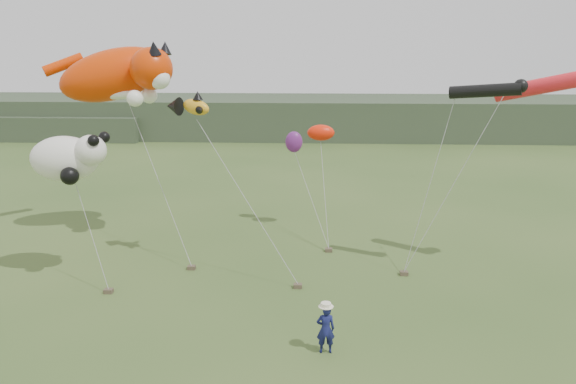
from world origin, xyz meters
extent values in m
plane|color=#385123|center=(0.00, 0.00, 0.00)|extent=(120.00, 120.00, 0.00)
cube|color=#2D3D28|center=(0.00, 45.00, 2.00)|extent=(90.00, 12.00, 4.00)
cube|color=#2D3D28|center=(-30.00, 42.00, 1.25)|extent=(25.00, 8.00, 2.50)
imported|color=#14194E|center=(0.79, -0.61, 0.81)|extent=(0.63, 0.45, 1.62)
cube|color=brown|center=(-4.93, 5.96, 0.09)|extent=(0.33, 0.27, 0.17)
cube|color=brown|center=(-0.24, 4.26, 0.09)|extent=(0.33, 0.27, 0.17)
cube|color=brown|center=(4.23, 5.78, 0.09)|extent=(0.33, 0.27, 0.17)
cube|color=brown|center=(-7.68, 3.41, 0.09)|extent=(0.33, 0.27, 0.17)
cube|color=brown|center=(1.09, 8.44, 0.09)|extent=(0.33, 0.27, 0.17)
ellipsoid|color=red|center=(-9.29, 10.32, 8.12)|extent=(6.02, 3.76, 3.54)
sphere|color=red|center=(-7.13, 9.24, 8.44)|extent=(1.94, 1.94, 1.94)
cone|color=black|center=(-6.81, 8.70, 9.36)|extent=(0.60, 0.74, 0.73)
cone|color=black|center=(-6.59, 9.78, 9.36)|extent=(0.60, 0.70, 0.69)
sphere|color=white|center=(-6.70, 8.92, 8.01)|extent=(0.97, 0.97, 0.97)
ellipsoid|color=white|center=(-9.07, 10.00, 7.25)|extent=(1.90, 0.95, 0.59)
sphere|color=white|center=(-7.78, 8.60, 7.15)|extent=(0.75, 0.75, 0.75)
sphere|color=white|center=(-7.56, 10.11, 7.15)|extent=(0.75, 0.75, 0.75)
cylinder|color=red|center=(-12.09, 11.18, 8.55)|extent=(2.01, 1.47, 1.17)
ellipsoid|color=gold|center=(-4.57, 6.58, 6.98)|extent=(1.40, 0.91, 0.85)
cone|color=black|center=(-5.60, 6.84, 6.98)|extent=(0.82, 0.93, 0.78)
cone|color=black|center=(-4.48, 6.58, 7.46)|extent=(0.43, 0.43, 0.34)
cone|color=black|center=(-4.31, 6.15, 6.90)|extent=(0.46, 0.48, 0.34)
cone|color=black|center=(-4.31, 7.01, 6.90)|extent=(0.46, 0.48, 0.34)
cylinder|color=black|center=(7.00, 5.97, 7.74)|extent=(2.68, 1.59, 0.74)
sphere|color=black|center=(8.21, 5.53, 7.95)|extent=(0.54, 0.54, 0.54)
cylinder|color=red|center=(9.34, 6.70, 7.86)|extent=(3.24, 2.42, 1.42)
ellipsoid|color=white|center=(-9.62, 4.95, 5.07)|extent=(2.75, 1.83, 1.83)
sphere|color=white|center=(-8.40, 4.64, 5.47)|extent=(1.22, 1.22, 1.22)
sphere|color=black|center=(-8.09, 4.24, 5.93)|extent=(0.45, 0.45, 0.45)
sphere|color=black|center=(-7.99, 5.10, 5.93)|extent=(0.45, 0.45, 0.45)
sphere|color=black|center=(-9.11, 4.14, 4.56)|extent=(0.71, 0.71, 0.71)
sphere|color=black|center=(-10.43, 5.26, 4.66)|extent=(0.71, 0.71, 0.71)
ellipsoid|color=#FB2309|center=(0.67, 11.59, 5.20)|extent=(1.38, 0.80, 0.80)
ellipsoid|color=#692174|center=(-0.73, 12.49, 4.57)|extent=(0.90, 0.60, 1.10)
camera|label=1|loc=(0.39, -16.62, 9.42)|focal=35.00mm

